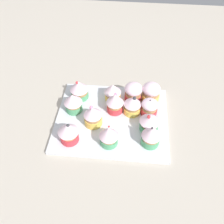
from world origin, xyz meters
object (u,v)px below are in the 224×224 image
(cupcake_6, at_px, (109,135))
(cupcake_9, at_px, (151,92))
(cupcake_7, at_px, (133,92))
(cupcake_5, at_px, (115,102))
(cupcake_3, at_px, (93,116))
(cupcake_11, at_px, (149,122))
(cupcake_12, at_px, (151,135))
(cupcake_8, at_px, (132,105))
(cupcake_1, at_px, (73,102))
(cupcake_4, at_px, (113,92))
(cupcake_2, at_px, (68,132))
(cupcake_0, at_px, (79,89))
(cupcake_10, at_px, (150,107))
(baking_tray, at_px, (112,119))

(cupcake_6, bearing_deg, cupcake_9, 147.29)
(cupcake_7, bearing_deg, cupcake_5, -44.22)
(cupcake_3, distance_m, cupcake_7, 0.18)
(cupcake_9, xyz_separation_m, cupcake_11, (0.13, -0.01, -0.00))
(cupcake_7, distance_m, cupcake_11, 0.14)
(cupcake_6, height_order, cupcake_12, cupcake_12)
(cupcake_6, xyz_separation_m, cupcake_8, (-0.13, 0.07, -0.00))
(cupcake_1, relative_size, cupcake_4, 1.05)
(cupcake_1, relative_size, cupcake_2, 0.95)
(cupcake_3, height_order, cupcake_8, cupcake_3)
(cupcake_6, bearing_deg, cupcake_11, 118.85)
(cupcake_0, distance_m, cupcake_4, 0.12)
(cupcake_0, bearing_deg, cupcake_4, 90.22)
(cupcake_5, relative_size, cupcake_7, 1.14)
(cupcake_5, distance_m, cupcake_11, 0.13)
(cupcake_0, relative_size, cupcake_10, 1.22)
(cupcake_7, bearing_deg, cupcake_9, 92.01)
(cupcake_0, xyz_separation_m, cupcake_3, (0.12, 0.07, -0.00))
(cupcake_0, distance_m, cupcake_3, 0.14)
(cupcake_8, bearing_deg, cupcake_3, -63.65)
(cupcake_4, relative_size, cupcake_7, 0.97)
(cupcake_11, bearing_deg, cupcake_10, 179.24)
(baking_tray, height_order, cupcake_1, cupcake_1)
(cupcake_1, relative_size, cupcake_10, 1.15)
(cupcake_12, bearing_deg, cupcake_10, -178.52)
(baking_tray, xyz_separation_m, cupcake_6, (0.10, -0.00, 0.04))
(cupcake_2, xyz_separation_m, cupcake_3, (-0.07, 0.06, -0.00))
(cupcake_2, relative_size, cupcake_7, 1.07)
(cupcake_6, bearing_deg, cupcake_5, 177.16)
(cupcake_8, distance_m, cupcake_11, 0.09)
(cupcake_3, bearing_deg, cupcake_10, 108.63)
(cupcake_2, relative_size, cupcake_3, 0.96)
(cupcake_2, relative_size, cupcake_6, 0.99)
(baking_tray, distance_m, cupcake_11, 0.13)
(cupcake_2, distance_m, cupcake_12, 0.25)
(cupcake_0, xyz_separation_m, cupcake_7, (-0.01, 0.19, -0.00))
(cupcake_5, height_order, cupcake_9, cupcake_5)
(cupcake_1, height_order, cupcake_6, cupcake_6)
(cupcake_3, xyz_separation_m, cupcake_8, (-0.06, 0.12, -0.00))
(cupcake_0, distance_m, cupcake_8, 0.20)
(baking_tray, xyz_separation_m, cupcake_9, (-0.10, 0.13, 0.04))
(cupcake_2, distance_m, cupcake_9, 0.32)
(baking_tray, height_order, cupcake_8, cupcake_8)
(cupcake_3, relative_size, cupcake_7, 1.12)
(cupcake_9, xyz_separation_m, cupcake_12, (0.19, -0.00, 0.00))
(cupcake_1, bearing_deg, cupcake_6, 46.84)
(cupcake_1, bearing_deg, cupcake_4, 117.18)
(cupcake_7, height_order, cupcake_10, cupcake_7)
(cupcake_1, distance_m, cupcake_6, 0.18)
(cupcake_11, xyz_separation_m, cupcake_12, (0.06, 0.00, 0.01))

